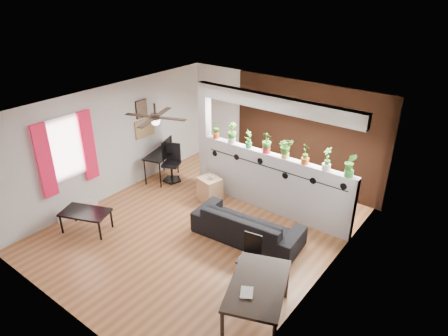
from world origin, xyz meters
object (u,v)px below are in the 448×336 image
potted_plant_2 (249,138)px  potted_plant_4 (286,147)px  potted_plant_1 (232,132)px  potted_plant_3 (267,142)px  folding_chair (251,253)px  potted_plant_0 (216,129)px  sofa (247,225)px  ceiling_fan (155,118)px  dining_table (258,288)px  cup (211,177)px  potted_plant_7 (350,164)px  potted_plant_6 (327,158)px  computer_desk (161,156)px  office_chair (172,165)px  cube_shelf (210,189)px  coffee_table (85,214)px  potted_plant_5 (306,153)px

potted_plant_2 → potted_plant_4: size_ratio=0.90×
potted_plant_1 → potted_plant_3: potted_plant_1 is taller
folding_chair → potted_plant_3: bearing=116.5°
potted_plant_0 → sofa: 2.45m
ceiling_fan → dining_table: (3.04, -1.05, -1.67)m
potted_plant_0 → cup: 1.10m
potted_plant_2 → potted_plant_7: bearing=0.0°
potted_plant_1 → potted_plant_6: potted_plant_6 is taller
folding_chair → potted_plant_2: bearing=125.6°
computer_desk → office_chair: (0.28, 0.10, -0.22)m
potted_plant_2 → potted_plant_7: size_ratio=0.84×
cube_shelf → potted_plant_3: bearing=36.8°
potted_plant_4 → computer_desk: bearing=-173.2°
potted_plant_6 → sofa: size_ratio=0.22×
potted_plant_2 → potted_plant_4: potted_plant_4 is taller
dining_table → folding_chair: bearing=129.5°
potted_plant_4 → sofa: 1.76m
potted_plant_7 → cup: bearing=-170.0°
computer_desk → office_chair: office_chair is taller
potted_plant_2 → coffee_table: 3.73m
potted_plant_3 → cup: size_ratio=3.57×
potted_plant_0 → computer_desk: size_ratio=0.38×
potted_plant_2 → sofa: potted_plant_2 is taller
sofa → potted_plant_1: bearing=-48.5°
potted_plant_7 → cube_shelf: potted_plant_7 is taller
cup → coffee_table: cup is taller
sofa → potted_plant_5: bearing=-118.9°
sofa → folding_chair: (0.67, -0.88, 0.20)m
sofa → cup: cup is taller
potted_plant_7 → office_chair: potted_plant_7 is taller
ceiling_fan → sofa: ceiling_fan is taller
potted_plant_1 → office_chair: size_ratio=0.49×
potted_plant_1 → potted_plant_3: bearing=-0.0°
potted_plant_1 → computer_desk: size_ratio=0.43×
potted_plant_2 → potted_plant_4: 0.90m
potted_plant_6 → potted_plant_2: bearing=180.0°
potted_plant_6 → cube_shelf: (-2.50, -0.51, -1.31)m
sofa → cube_shelf: bearing=-29.7°
office_chair → cube_shelf: bearing=-8.9°
potted_plant_0 → dining_table: (3.02, -2.85, -0.92)m
potted_plant_6 → potted_plant_0: bearing=-180.0°
potted_plant_1 → folding_chair: size_ratio=0.54×
potted_plant_5 → coffee_table: bearing=-138.1°
potted_plant_4 → potted_plant_0: bearing=-180.0°
folding_chair → dining_table: bearing=-50.5°
ceiling_fan → cube_shelf: size_ratio=2.06×
dining_table → folding_chair: size_ratio=1.78×
cube_shelf → coffee_table: (-1.25, -2.45, 0.11)m
potted_plant_3 → potted_plant_7: bearing=0.0°
potted_plant_1 → potted_plant_2: 0.45m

